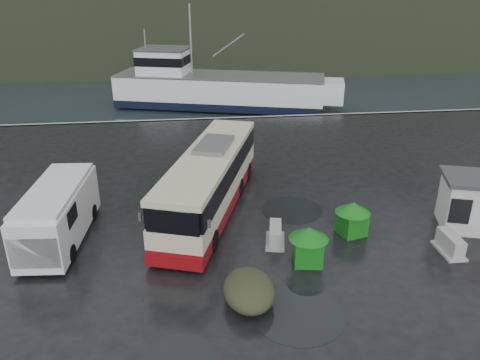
{
  "coord_description": "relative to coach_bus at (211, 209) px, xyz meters",
  "views": [
    {
      "loc": [
        -1.06,
        -17.3,
        10.73
      ],
      "look_at": [
        1.44,
        3.27,
        1.7
      ],
      "focal_mm": 35.0,
      "sensor_mm": 36.0,
      "label": 1
    }
  ],
  "objects": [
    {
      "name": "ground",
      "position": [
        -0.02,
        -3.74,
        0.0
      ],
      "size": [
        160.0,
        160.0,
        0.0
      ],
      "primitive_type": "plane",
      "color": "black",
      "rests_on": "ground"
    },
    {
      "name": "harbor_water",
      "position": [
        -0.02,
        106.26,
        0.0
      ],
      "size": [
        300.0,
        180.0,
        0.02
      ],
      "primitive_type": "cube",
      "color": "black",
      "rests_on": "ground"
    },
    {
      "name": "quay_edge",
      "position": [
        -0.02,
        16.26,
        0.0
      ],
      "size": [
        160.0,
        0.6,
        1.5
      ],
      "primitive_type": "cube",
      "color": "#999993",
      "rests_on": "ground"
    },
    {
      "name": "coach_bus",
      "position": [
        0.0,
        0.0,
        0.0
      ],
      "size": [
        6.34,
        11.71,
        3.22
      ],
      "primitive_type": null,
      "rotation": [
        0.0,
        0.0,
        -0.32
      ],
      "color": "beige",
      "rests_on": "ground"
    },
    {
      "name": "white_van",
      "position": [
        -6.75,
        -2.21,
        0.0
      ],
      "size": [
        2.58,
        6.3,
        2.57
      ],
      "primitive_type": null,
      "rotation": [
        0.0,
        0.0,
        -0.08
      ],
      "color": "silver",
      "rests_on": "ground"
    },
    {
      "name": "waste_bin_left",
      "position": [
        6.15,
        -3.25,
        0.0
      ],
      "size": [
        1.37,
        1.37,
        1.57
      ],
      "primitive_type": null,
      "rotation": [
        0.0,
        0.0,
        0.26
      ],
      "color": "#126715",
      "rests_on": "ground"
    },
    {
      "name": "waste_bin_right",
      "position": [
        3.6,
        -5.3,
        0.0
      ],
      "size": [
        1.3,
        1.3,
        1.62
      ],
      "primitive_type": null,
      "rotation": [
        0.0,
        0.0,
        -0.13
      ],
      "color": "#126715",
      "rests_on": "ground"
    },
    {
      "name": "dome_tent",
      "position": [
        0.89,
        -7.51,
        0.0
      ],
      "size": [
        1.85,
        2.58,
        1.01
      ],
      "primitive_type": null,
      "rotation": [
        0.0,
        0.0,
        -0.01
      ],
      "color": "#2F311D",
      "rests_on": "ground"
    },
    {
      "name": "ticket_kiosk",
      "position": [
        11.99,
        -3.33,
        0.0
      ],
      "size": [
        3.81,
        3.3,
        2.52
      ],
      "primitive_type": null,
      "rotation": [
        0.0,
        0.0,
        -0.31
      ],
      "color": "silver",
      "rests_on": "ground"
    },
    {
      "name": "jersey_barrier_a",
      "position": [
        2.59,
        -3.6,
        0.0
      ],
      "size": [
        1.11,
        1.75,
        0.81
      ],
      "primitive_type": null,
      "rotation": [
        0.0,
        0.0,
        -0.2
      ],
      "color": "#999993",
      "rests_on": "ground"
    },
    {
      "name": "jersey_barrier_b",
      "position": [
        9.77,
        -5.25,
        0.0
      ],
      "size": [
        0.86,
        1.67,
        0.83
      ],
      "primitive_type": null,
      "rotation": [
        0.0,
        0.0,
        -0.02
      ],
      "color": "#999993",
      "rests_on": "ground"
    },
    {
      "name": "fishing_trawler",
      "position": [
        2.52,
        25.46,
        0.0
      ],
      "size": [
        24.81,
        11.95,
        9.72
      ],
      "primitive_type": null,
      "rotation": [
        0.0,
        0.0,
        -0.28
      ],
      "color": "silver",
      "rests_on": "ground"
    },
    {
      "name": "puddles",
      "position": [
        2.19,
        -5.85,
        0.01
      ],
      "size": [
        8.32,
        12.07,
        0.01
      ],
      "color": "black",
      "rests_on": "ground"
    }
  ]
}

